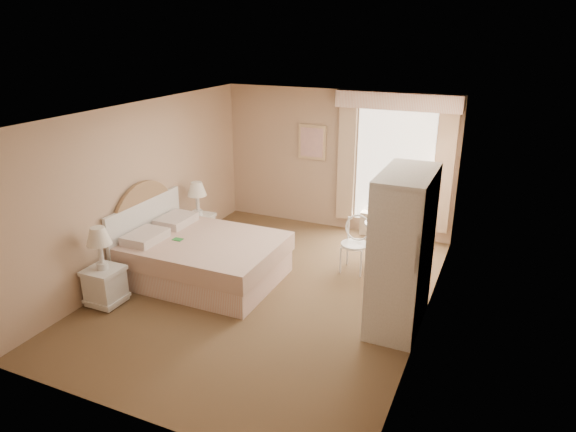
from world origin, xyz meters
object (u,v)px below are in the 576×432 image
at_px(nightstand_far, 199,221).
at_px(round_table, 384,236).
at_px(armoire, 402,264).
at_px(bed, 199,256).
at_px(nightstand_near, 104,276).
at_px(cafe_chair, 356,239).

distance_m(nightstand_far, round_table, 3.10).
distance_m(nightstand_far, armoire, 3.85).
height_order(bed, nightstand_near, bed).
height_order(bed, nightstand_far, bed).
height_order(round_table, armoire, armoire).
bearing_deg(cafe_chair, armoire, -51.68).
relative_size(bed, armoire, 1.09).
xyz_separation_m(nightstand_far, armoire, (3.65, -1.13, 0.41)).
bearing_deg(nightstand_far, cafe_chair, 2.14).
bearing_deg(cafe_chair, nightstand_near, -137.83).
bearing_deg(round_table, nightstand_near, -137.98).
relative_size(bed, nightstand_near, 1.97).
bearing_deg(nightstand_far, round_table, 9.41).
bearing_deg(bed, armoire, -0.68).
relative_size(round_table, cafe_chair, 0.78).
bearing_deg(armoire, bed, 179.32).
relative_size(nightstand_far, round_table, 1.60).
bearing_deg(cafe_chair, nightstand_far, -176.50).
height_order(nightstand_far, round_table, nightstand_far).
height_order(bed, armoire, armoire).
xyz_separation_m(nightstand_near, nightstand_far, (0.00, 2.25, -0.00)).
xyz_separation_m(bed, cafe_chair, (2.00, 1.20, 0.15)).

